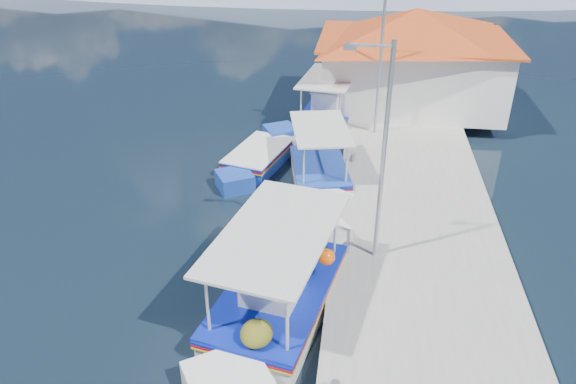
# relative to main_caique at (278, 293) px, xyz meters

# --- Properties ---
(ground) EXTENTS (160.00, 160.00, 0.00)m
(ground) POSITION_rel_main_caique_xyz_m (-2.17, 0.07, -0.53)
(ground) COLOR black
(ground) RESTS_ON ground
(quay) EXTENTS (5.00, 44.00, 0.50)m
(quay) POSITION_rel_main_caique_xyz_m (3.73, 6.07, -0.28)
(quay) COLOR #AAA79F
(quay) RESTS_ON ground
(bollards) EXTENTS (0.20, 17.20, 0.30)m
(bollards) POSITION_rel_main_caique_xyz_m (1.63, 5.32, 0.12)
(bollards) COLOR #A5A8AD
(bollards) RESTS_ON quay
(main_caique) EXTENTS (3.48, 8.16, 2.74)m
(main_caique) POSITION_rel_main_caique_xyz_m (0.00, 0.00, 0.00)
(main_caique) COLOR white
(main_caique) RESTS_ON ground
(caique_green_canopy) EXTENTS (2.75, 6.21, 2.38)m
(caique_green_canopy) POSITION_rel_main_caique_xyz_m (0.44, 7.33, -0.17)
(caique_green_canopy) COLOR white
(caique_green_canopy) RESTS_ON ground
(caique_blue_hull) EXTENTS (2.69, 5.71, 1.05)m
(caique_blue_hull) POSITION_rel_main_caique_xyz_m (-2.05, 8.33, -0.24)
(caique_blue_hull) COLOR #1B41A7
(caique_blue_hull) RESTS_ON ground
(caique_far) EXTENTS (2.78, 7.24, 2.56)m
(caique_far) POSITION_rel_main_caique_xyz_m (0.30, 12.85, -0.05)
(caique_far) COLOR white
(caique_far) RESTS_ON ground
(harbor_building) EXTENTS (10.49, 10.49, 4.40)m
(harbor_building) POSITION_rel_main_caique_xyz_m (4.03, 15.07, 2.25)
(harbor_building) COLOR silver
(harbor_building) RESTS_ON quay
(lamp_post_near) EXTENTS (1.21, 0.14, 6.00)m
(lamp_post_near) POSITION_rel_main_caique_xyz_m (2.34, 2.07, 3.32)
(lamp_post_near) COLOR #A5A8AD
(lamp_post_near) RESTS_ON quay
(lamp_post_far) EXTENTS (1.21, 0.14, 6.00)m
(lamp_post_far) POSITION_rel_main_caique_xyz_m (2.34, 11.07, 3.32)
(lamp_post_far) COLOR #A5A8AD
(lamp_post_far) RESTS_ON quay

